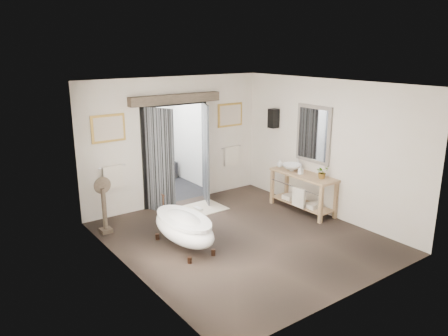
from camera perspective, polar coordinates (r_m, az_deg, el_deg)
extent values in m
plane|color=#43342A|center=(8.45, 2.42, -9.08)|extent=(5.00, 5.00, 0.00)
cube|color=silver|center=(6.29, 16.90, -4.37)|extent=(4.50, 0.02, 2.90)
cube|color=silver|center=(6.84, -12.39, -2.45)|extent=(0.02, 5.00, 2.90)
cube|color=silver|center=(9.49, 13.25, 2.52)|extent=(0.02, 5.00, 2.90)
cube|color=silver|center=(9.34, -14.59, 2.23)|extent=(1.45, 0.02, 2.90)
cube|color=silver|center=(10.80, 0.62, 4.49)|extent=(1.45, 0.02, 2.90)
cube|color=silver|center=(9.80, -6.65, 10.06)|extent=(1.60, 0.02, 0.60)
cube|color=white|center=(7.71, 2.67, 10.91)|extent=(4.50, 5.00, 0.02)
cube|color=silver|center=(6.37, -9.73, -4.59)|extent=(0.02, 2.20, 2.70)
cube|color=gray|center=(9.65, 11.62, 4.35)|extent=(0.05, 0.95, 1.25)
cube|color=silver|center=(9.63, 11.50, 4.34)|extent=(0.01, 0.80, 1.10)
cube|color=black|center=(10.38, 6.48, 6.46)|extent=(0.20, 0.20, 0.45)
sphere|color=#FFCC8C|center=(10.38, 6.48, 6.46)|extent=(0.10, 0.10, 0.10)
cube|color=black|center=(11.21, -8.76, -2.92)|extent=(2.20, 2.00, 0.01)
cube|color=white|center=(10.69, -9.32, 9.87)|extent=(2.20, 2.00, 0.02)
cube|color=white|center=(11.77, -11.27, 4.12)|extent=(2.20, 0.02, 2.50)
cube|color=white|center=(10.44, -14.40, 2.50)|extent=(0.02, 2.00, 2.50)
cube|color=white|center=(11.41, -4.11, 4.03)|extent=(0.02, 2.00, 2.50)
cube|color=black|center=(11.85, -10.64, -0.88)|extent=(2.00, 0.35, 0.45)
cylinder|color=silver|center=(11.52, -13.11, 5.55)|extent=(0.40, 0.03, 0.40)
cylinder|color=silver|center=(11.85, -9.54, 6.00)|extent=(0.40, 0.03, 0.40)
cube|color=black|center=(9.69, -10.50, 1.12)|extent=(0.07, 0.10, 2.30)
cube|color=black|center=(10.45, -2.58, 2.42)|extent=(0.07, 0.10, 2.30)
cube|color=black|center=(9.84, -6.59, 8.32)|extent=(1.67, 0.10, 0.07)
cube|color=black|center=(9.47, -8.48, 0.88)|extent=(0.36, 0.75, 2.30)
cube|color=black|center=(10.06, -2.43, 1.90)|extent=(0.36, 0.75, 2.30)
cube|color=brown|center=(9.74, -6.32, 8.97)|extent=(2.20, 0.20, 0.20)
cube|color=gold|center=(9.22, -14.88, 5.03)|extent=(0.72, 0.03, 0.57)
cube|color=beige|center=(9.21, -14.85, 5.02)|extent=(0.62, 0.01, 0.47)
cube|color=gold|center=(10.71, 0.80, 6.95)|extent=(0.72, 0.03, 0.57)
cube|color=beige|center=(10.70, 0.85, 6.95)|extent=(0.62, 0.01, 0.47)
cylinder|color=silver|center=(9.36, -14.45, 0.18)|extent=(0.60, 0.02, 0.02)
cube|color=beige|center=(9.40, -14.32, -1.14)|extent=(0.42, 0.08, 0.48)
cylinder|color=silver|center=(10.83, 0.91, 2.74)|extent=(0.60, 0.02, 0.02)
cube|color=beige|center=(10.87, 0.97, 1.59)|extent=(0.42, 0.08, 0.48)
cylinder|color=#3D261A|center=(7.53, -4.52, -11.89)|extent=(0.08, 0.08, 0.12)
cylinder|color=#3D261A|center=(7.76, -1.42, -10.96)|extent=(0.08, 0.08, 0.12)
cylinder|color=#3D261A|center=(8.44, -8.70, -8.86)|extent=(0.08, 0.08, 0.12)
cylinder|color=#3D261A|center=(8.65, -5.84, -8.13)|extent=(0.08, 0.08, 0.12)
ellipsoid|color=white|center=(7.95, -5.28, -7.81)|extent=(0.73, 1.64, 0.52)
cylinder|color=#3D261A|center=(8.45, -7.97, -4.14)|extent=(0.03, 0.03, 0.21)
cube|color=#A47F60|center=(9.17, 12.55, -4.58)|extent=(0.07, 0.07, 0.85)
cube|color=#A47F60|center=(9.50, 14.41, -3.98)|extent=(0.07, 0.07, 0.85)
cube|color=#A47F60|center=(10.14, 6.32, -2.32)|extent=(0.07, 0.07, 0.85)
cube|color=#A47F60|center=(10.45, 8.19, -1.86)|extent=(0.07, 0.07, 0.85)
cube|color=#A47F60|center=(9.68, 10.34, -0.89)|extent=(0.55, 1.60, 0.05)
cube|color=#A47F60|center=(9.88, 10.15, -4.59)|extent=(0.45, 1.50, 0.03)
cylinder|color=silver|center=(9.56, 9.15, -2.45)|extent=(0.02, 1.40, 0.02)
cube|color=beige|center=(9.52, 9.74, -3.82)|extent=(0.06, 0.34, 0.42)
cube|color=beige|center=(9.64, 11.67, -4.78)|extent=(0.35, 0.25, 0.10)
cube|color=beige|center=(10.09, 8.75, -3.70)|extent=(0.35, 0.25, 0.10)
cube|color=brown|center=(8.96, -15.16, -7.88)|extent=(0.22, 0.22, 0.08)
cylinder|color=brown|center=(8.80, -15.37, -5.15)|extent=(0.09, 0.09, 0.84)
cylinder|color=silver|center=(8.66, -15.64, -2.18)|extent=(0.30, 0.02, 0.30)
cylinder|color=brown|center=(8.65, -15.60, -2.20)|extent=(0.34, 0.01, 0.34)
cube|color=beige|center=(9.83, -3.44, -5.43)|extent=(1.22, 0.83, 0.01)
cube|color=silver|center=(9.68, -4.54, -5.58)|extent=(0.10, 0.25, 0.05)
cube|color=silver|center=(9.79, -3.41, -5.31)|extent=(0.10, 0.25, 0.05)
imported|color=white|center=(9.83, 8.85, 0.06)|extent=(0.46, 0.46, 0.15)
imported|color=gray|center=(9.37, 12.71, -0.51)|extent=(0.29, 0.26, 0.28)
imported|color=gray|center=(9.60, 10.00, -0.25)|extent=(0.09, 0.09, 0.19)
imported|color=gray|center=(10.11, 7.30, 0.62)|extent=(0.17, 0.17, 0.17)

